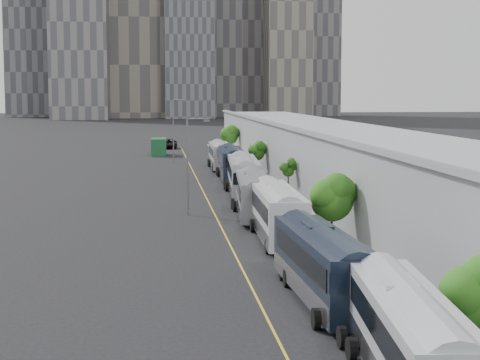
{
  "coord_description": "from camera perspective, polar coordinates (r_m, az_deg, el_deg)",
  "views": [
    {
      "loc": [
        -6.7,
        -20.73,
        10.59
      ],
      "look_at": [
        0.71,
        48.02,
        3.0
      ],
      "focal_mm": 60.0,
      "sensor_mm": 36.0,
      "label": 1
    }
  ],
  "objects": [
    {
      "name": "lane_line",
      "position": [
        76.64,
        -2.2,
        -1.68
      ],
      "size": [
        0.12,
        160.0,
        0.02
      ],
      "primitive_type": "cube",
      "color": "gold",
      "rests_on": "ground"
    },
    {
      "name": "sidewalk",
      "position": [
        78.05,
        5.51,
        -1.52
      ],
      "size": [
        10.0,
        170.0,
        0.12
      ],
      "primitive_type": "cube",
      "color": "gray",
      "rests_on": "ground"
    },
    {
      "name": "suv",
      "position": [
        152.14,
        -5.1,
        2.58
      ],
      "size": [
        3.46,
        6.62,
        1.78
      ],
      "primitive_type": "imported",
      "rotation": [
        0.0,
        0.0,
        -0.08
      ],
      "color": "black",
      "rests_on": "ground"
    },
    {
      "name": "shipping_container",
      "position": [
        135.59,
        -5.8,
        2.36
      ],
      "size": [
        2.62,
        6.4,
        2.88
      ],
      "primitive_type": "cube",
      "rotation": [
        0.0,
        0.0,
        -0.03
      ],
      "color": "#164727",
      "rests_on": "ground"
    },
    {
      "name": "tree_4",
      "position": [
        128.81,
        -0.74,
        3.32
      ],
      "size": [
        2.73,
        2.73,
        5.35
      ],
      "color": "black",
      "rests_on": "ground"
    },
    {
      "name": "tree_2",
      "position": [
        77.6,
        3.45,
        0.73
      ],
      "size": [
        1.2,
        1.2,
        3.81
      ],
      "color": "black",
      "rests_on": "ground"
    },
    {
      "name": "bus_1",
      "position": [
        40.94,
        5.91,
        -6.47
      ],
      "size": [
        3.05,
        12.97,
        3.77
      ],
      "rotation": [
        0.0,
        0.0,
        0.03
      ],
      "color": "black",
      "rests_on": "ground"
    },
    {
      "name": "bus_5",
      "position": [
        97.58,
        -0.6,
        1.02
      ],
      "size": [
        3.24,
        13.7,
        3.98
      ],
      "rotation": [
        0.0,
        0.0,
        -0.04
      ],
      "color": "#151F30",
      "rests_on": "ground"
    },
    {
      "name": "street_lamp_far",
      "position": [
        120.8,
        -4.68,
        3.82
      ],
      "size": [
        2.04,
        0.22,
        9.55
      ],
      "color": "#59595E",
      "rests_on": "ground"
    },
    {
      "name": "bus_2",
      "position": [
        57.56,
        2.64,
        -2.66
      ],
      "size": [
        3.1,
        13.55,
        3.94
      ],
      "rotation": [
        0.0,
        0.0,
        -0.03
      ],
      "color": "silver",
      "rests_on": "ground"
    },
    {
      "name": "tree_3",
      "position": [
        97.99,
        1.24,
        2.08
      ],
      "size": [
        1.85,
        1.85,
        4.4
      ],
      "color": "black",
      "rests_on": "ground"
    },
    {
      "name": "bus_3",
      "position": [
        68.16,
        0.96,
        -1.33
      ],
      "size": [
        3.51,
        12.96,
        3.74
      ],
      "rotation": [
        0.0,
        0.0,
        -0.07
      ],
      "color": "gray",
      "rests_on": "ground"
    },
    {
      "name": "bus_6",
      "position": [
        111.04,
        -1.41,
        1.61
      ],
      "size": [
        2.87,
        12.91,
        3.76
      ],
      "rotation": [
        0.0,
        0.0,
        -0.02
      ],
      "color": "silver",
      "rests_on": "ground"
    },
    {
      "name": "bus_0",
      "position": [
        29.71,
        11.9,
        -11.57
      ],
      "size": [
        3.75,
        12.83,
        3.7
      ],
      "rotation": [
        0.0,
        0.0,
        -0.1
      ],
      "color": "silver",
      "rests_on": "ground"
    },
    {
      "name": "depot",
      "position": [
        78.56,
        8.39,
        1.03
      ],
      "size": [
        12.45,
        160.4,
        7.2
      ],
      "color": "gray",
      "rests_on": "ground"
    },
    {
      "name": "tree_1",
      "position": [
        54.89,
        6.56,
        -0.97
      ],
      "size": [
        2.95,
        2.95,
        5.2
      ],
      "color": "black",
      "rests_on": "ground"
    },
    {
      "name": "bus_4",
      "position": [
        82.35,
        0.23,
        0.08
      ],
      "size": [
        3.7,
        14.13,
        4.09
      ],
      "rotation": [
        0.0,
        0.0,
        -0.06
      ],
      "color": "#ADAFB7",
      "rests_on": "ground"
    },
    {
      "name": "tree_0",
      "position": [
        32.2,
        16.33,
        -7.47
      ],
      "size": [
        2.72,
        2.72,
        4.46
      ],
      "color": "black",
      "rests_on": "ground"
    },
    {
      "name": "street_lamp_near",
      "position": [
        69.16,
        -3.6,
        1.53
      ],
      "size": [
        2.04,
        0.22,
        8.42
      ],
      "color": "#59595E",
      "rests_on": "ground"
    }
  ]
}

